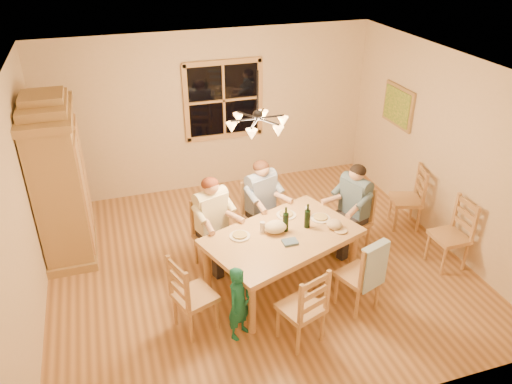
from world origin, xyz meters
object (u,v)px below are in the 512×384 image
object	(u,v)px
adult_plaid_man	(262,193)
wine_bottle_a	(286,219)
armoire	(60,182)
wine_bottle_b	(307,216)
chair_far_right	(261,226)
chair_far_left	(214,246)
chair_end_left	(195,306)
chandelier	(258,122)
chair_spare_back	(404,208)
chair_near_right	(357,285)
chair_near_left	(300,318)
child	(239,303)
dining_table	(282,241)
chair_end_right	(351,231)
adult_woman	(212,212)
adult_slate_man	(354,198)
chair_spare_front	(447,246)

from	to	relation	value
adult_plaid_man	wine_bottle_a	world-z (taller)	adult_plaid_man
armoire	wine_bottle_b	distance (m)	3.37
wine_bottle_b	chair_far_right	bearing A→B (deg)	110.03
chair_far_left	chair_far_right	distance (m)	0.82
chair_end_left	wine_bottle_b	xyz separation A→B (m)	(1.57, 0.51, 0.62)
chandelier	chair_spare_back	world-z (taller)	chandelier
chandelier	chair_near_right	bearing A→B (deg)	-51.97
chandelier	chair_near_left	xyz separation A→B (m)	(0.03, -1.47, -1.77)
armoire	chair_end_left	bearing A→B (deg)	-57.15
armoire	chair_far_left	distance (m)	2.25
chair_near_left	chair_end_left	size ratio (longest dim) A/B	1.00
chandelier	chair_far_right	size ratio (longest dim) A/B	0.78
chair_far_right	child	xyz separation A→B (m)	(-0.80, -1.66, 0.16)
chair_far_left	child	size ratio (longest dim) A/B	1.07
chair_far_left	chair_spare_back	size ratio (longest dim) A/B	1.00
adult_plaid_man	chandelier	bearing A→B (deg)	45.73
dining_table	chair_far_right	size ratio (longest dim) A/B	2.15
chair_end_right	adult_woman	size ratio (longest dim) A/B	1.13
chair_far_left	chair_near_left	size ratio (longest dim) A/B	1.00
chair_far_right	adult_slate_man	bearing A→B (deg)	136.64
chair_near_right	chair_spare_front	size ratio (longest dim) A/B	1.00
adult_slate_man	chair_spare_back	bearing A→B (deg)	-93.75
chair_near_right	wine_bottle_b	bearing A→B (deg)	97.10
armoire	chair_end_left	world-z (taller)	armoire
adult_plaid_man	child	distance (m)	1.88
chair_end_right	chair_near_right	bearing A→B (deg)	136.74
armoire	chair_near_right	bearing A→B (deg)	-35.36
child	chandelier	bearing A→B (deg)	27.18
wine_bottle_a	chair_spare_back	world-z (taller)	wine_bottle_a
chair_end_right	adult_slate_man	world-z (taller)	adult_slate_man
armoire	wine_bottle_a	bearing A→B (deg)	-31.14
adult_woman	chair_spare_back	bearing A→B (deg)	161.68
chair_far_left	adult_woman	size ratio (longest dim) A/B	1.13
chair_end_right	wine_bottle_b	size ratio (longest dim) A/B	3.00
dining_table	child	world-z (taller)	child
dining_table	chair_near_left	xyz separation A→B (m)	(-0.14, -0.98, -0.36)
chandelier	wine_bottle_b	xyz separation A→B (m)	(0.52, -0.42, -1.15)
chair_far_right	chair_far_left	bearing A→B (deg)	0.00
chair_spare_front	armoire	bearing A→B (deg)	67.58
chair_far_left	adult_slate_man	size ratio (longest dim) A/B	1.13
chair_far_left	chair_near_left	distance (m)	1.75
chair_end_right	wine_bottle_b	distance (m)	1.12
wine_bottle_a	chair_far_right	bearing A→B (deg)	92.17
chandelier	wine_bottle_a	bearing A→B (deg)	-59.27
chair_end_left	armoire	bearing A→B (deg)	-167.13
chair_far_right	chair_spare_front	xyz separation A→B (m)	(2.24, -1.24, 0.00)
adult_woman	chair_spare_back	xyz separation A→B (m)	(3.02, 0.09, -0.54)
chandelier	chair_far_right	xyz separation A→B (m)	(0.21, 0.46, -1.77)
chair_end_right	chair_near_left	bearing A→B (deg)	116.57
adult_plaid_man	adult_slate_man	distance (m)	1.28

